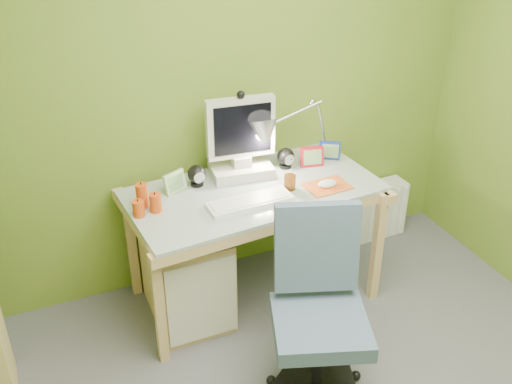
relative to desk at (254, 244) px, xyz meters
name	(u,v)px	position (x,y,z in m)	size (l,w,h in m)	color
wall_back	(213,87)	(-0.08, 0.37, 0.83)	(3.20, 0.01, 2.40)	olive
slope_ceiling	(25,96)	(-1.08, -1.23, 1.48)	(1.10, 3.20, 1.10)	white
desk	(254,244)	(0.00, 0.00, 0.00)	(1.37, 0.68, 0.73)	tan
monitor	(241,131)	(0.00, 0.18, 0.64)	(0.39, 0.23, 0.54)	beige
speaker_left	(197,175)	(-0.27, 0.16, 0.43)	(0.10, 0.10, 0.12)	black
speaker_right	(286,158)	(0.27, 0.16, 0.43)	(0.10, 0.10, 0.12)	black
keyboard	(250,202)	(-0.08, -0.14, 0.38)	(0.45, 0.14, 0.02)	white
mousepad	(327,186)	(0.38, -0.14, 0.37)	(0.24, 0.17, 0.01)	#D95D22
mouse	(327,184)	(0.38, -0.14, 0.39)	(0.11, 0.07, 0.04)	white
amber_tumbler	(290,182)	(0.18, -0.08, 0.41)	(0.06, 0.06, 0.08)	#904915
candle_cluster	(144,199)	(-0.60, 0.01, 0.43)	(0.18, 0.15, 0.13)	#D24712
photo_frame_red	(312,156)	(0.42, 0.12, 0.42)	(0.14, 0.02, 0.12)	#B4131F
photo_frame_blue	(330,150)	(0.56, 0.16, 0.42)	(0.13, 0.02, 0.11)	navy
photo_frame_green	(175,182)	(-0.40, 0.14, 0.42)	(0.13, 0.02, 0.11)	#ACD290
desk_lamp	(313,115)	(0.45, 0.18, 0.65)	(0.54, 0.23, 0.57)	#B9B9BE
task_chair	(320,324)	(-0.02, -0.82, 0.08)	(0.49, 0.49, 0.89)	#42566D
radiator	(377,210)	(1.03, 0.27, -0.17)	(0.39, 0.16, 0.39)	silver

